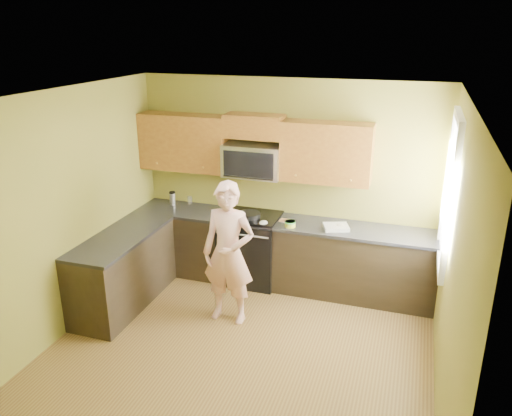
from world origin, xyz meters
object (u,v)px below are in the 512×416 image
at_px(woman, 229,253).
at_px(butter_tub, 290,227).
at_px(frying_pan, 249,217).
at_px(travel_mug, 173,204).
at_px(microwave, 253,176).
at_px(stove, 251,248).

height_order(woman, butter_tub, woman).
height_order(frying_pan, travel_mug, travel_mug).
height_order(microwave, travel_mug, microwave).
height_order(microwave, woman, woman).
xyz_separation_m(microwave, butter_tub, (0.58, -0.29, -0.53)).
relative_size(stove, microwave, 1.25).
relative_size(stove, frying_pan, 1.86).
bearing_deg(microwave, butter_tub, -26.70).
distance_m(stove, travel_mug, 1.31).
distance_m(woman, butter_tub, 0.98).
bearing_deg(microwave, travel_mug, 178.28).
xyz_separation_m(butter_tub, travel_mug, (-1.80, 0.33, 0.00)).
xyz_separation_m(microwave, woman, (0.07, -1.12, -0.60)).
xyz_separation_m(woman, frying_pan, (-0.06, 0.92, 0.10)).
bearing_deg(woman, butter_tub, 59.15).
bearing_deg(microwave, frying_pan, -87.45).
bearing_deg(travel_mug, butter_tub, -10.40).
distance_m(frying_pan, travel_mug, 1.25).
bearing_deg(stove, travel_mug, 172.44).
distance_m(microwave, butter_tub, 0.84).
bearing_deg(travel_mug, microwave, -1.72).
distance_m(butter_tub, travel_mug, 1.83).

